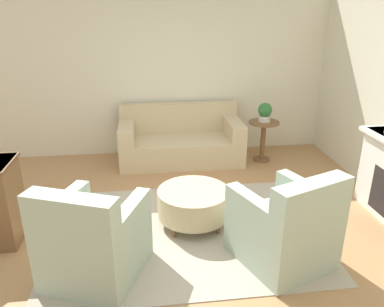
# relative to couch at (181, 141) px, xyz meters

# --- Properties ---
(ground_plane) EXTENTS (16.00, 16.00, 0.00)m
(ground_plane) POSITION_rel_couch_xyz_m (-0.17, -2.20, -0.33)
(ground_plane) COLOR #AD7F51
(wall_back) EXTENTS (9.29, 0.12, 2.80)m
(wall_back) POSITION_rel_couch_xyz_m (-0.17, 0.51, 1.07)
(wall_back) COLOR beige
(wall_back) RESTS_ON ground_plane
(rug) EXTENTS (2.99, 2.25, 0.01)m
(rug) POSITION_rel_couch_xyz_m (-0.17, -2.20, -0.32)
(rug) COLOR #B2A893
(rug) RESTS_ON ground_plane
(couch) EXTENTS (1.99, 0.92, 0.91)m
(couch) POSITION_rel_couch_xyz_m (0.00, 0.00, 0.00)
(couch) COLOR #C6B289
(couch) RESTS_ON ground_plane
(armchair_left) EXTENTS (1.07, 1.10, 0.99)m
(armchair_left) POSITION_rel_couch_xyz_m (-1.10, -2.85, 0.05)
(armchair_left) COLOR #9EB29E
(armchair_left) RESTS_ON rug
(armchair_right) EXTENTS (1.07, 1.10, 0.99)m
(armchair_right) POSITION_rel_couch_xyz_m (0.76, -2.85, 0.05)
(armchair_right) COLOR #9EB29E
(armchair_right) RESTS_ON rug
(ottoman_table) EXTENTS (0.84, 0.84, 0.43)m
(ottoman_table) POSITION_rel_couch_xyz_m (-0.05, -2.03, -0.04)
(ottoman_table) COLOR #C6B289
(ottoman_table) RESTS_ON rug
(side_table) EXTENTS (0.50, 0.50, 0.68)m
(side_table) POSITION_rel_couch_xyz_m (1.36, -0.19, 0.13)
(side_table) COLOR brown
(side_table) RESTS_ON ground_plane
(potted_plant_on_side_table) EXTENTS (0.23, 0.23, 0.31)m
(potted_plant_on_side_table) POSITION_rel_couch_xyz_m (1.36, -0.19, 0.51)
(potted_plant_on_side_table) COLOR beige
(potted_plant_on_side_table) RESTS_ON side_table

